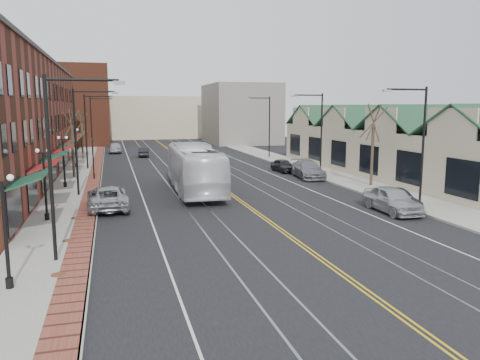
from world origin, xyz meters
TOP-DOWN VIEW (x-y plane):
  - ground at (0.00, 0.00)m, footprint 160.00×160.00m
  - sidewalk_left at (-12.00, 20.00)m, footprint 4.00×120.00m
  - sidewalk_right at (12.00, 20.00)m, footprint 4.00×120.00m
  - building_right at (18.00, 20.00)m, footprint 8.00×36.00m
  - backdrop_left at (-16.00, 70.00)m, footprint 14.00×18.00m
  - backdrop_mid at (0.00, 85.00)m, footprint 22.00×14.00m
  - backdrop_right at (15.00, 65.00)m, footprint 12.00×16.00m
  - streetlight_l_0 at (-11.05, 0.00)m, footprint 3.33×0.25m
  - streetlight_l_1 at (-11.05, 16.00)m, footprint 3.33×0.25m
  - streetlight_l_2 at (-11.05, 32.00)m, footprint 3.33×0.25m
  - streetlight_l_3 at (-11.05, 48.00)m, footprint 3.33×0.25m
  - streetlight_r_0 at (11.05, 6.00)m, footprint 3.33×0.25m
  - streetlight_r_1 at (11.05, 22.00)m, footprint 3.33×0.25m
  - streetlight_r_2 at (11.05, 38.00)m, footprint 3.33×0.25m
  - lamppost_l_0 at (-12.80, -3.00)m, footprint 0.84×0.28m
  - lamppost_l_1 at (-12.80, 8.00)m, footprint 0.84×0.28m
  - lamppost_l_2 at (-12.80, 20.00)m, footprint 0.84×0.28m
  - lamppost_l_3 at (-12.80, 34.00)m, footprint 0.84×0.28m
  - tree_left_near at (-12.50, 26.00)m, footprint 1.78×1.37m
  - tree_left_far at (-12.50, 42.00)m, footprint 1.66×1.28m
  - tree_right_mid at (12.50, 14.00)m, footprint 1.90×1.46m
  - manhole_near at (-11.20, -2.00)m, footprint 0.60×0.60m
  - manhole_mid at (-11.20, 3.00)m, footprint 0.60×0.60m
  - manhole_far at (-11.20, 8.00)m, footprint 0.60×0.60m
  - traffic_signal at (-10.60, 24.00)m, footprint 0.18×0.15m
  - transit_bus at (-2.51, 15.88)m, footprint 3.74×13.69m
  - parked_suv at (-9.30, 10.76)m, footprint 2.85×5.83m
  - parked_car_a at (8.55, 4.85)m, footprint 2.16×5.06m
  - parked_car_b at (9.30, 5.56)m, footprint 1.45×4.15m
  - parked_car_c at (9.30, 20.10)m, footprint 2.94×5.89m
  - parked_car_d at (8.51, 24.71)m, footprint 1.83×4.09m
  - distant_car_left at (-4.61, 44.24)m, footprint 1.71×4.08m
  - distant_car_right at (1.77, 42.78)m, footprint 2.30×4.73m
  - distant_car_far at (-8.37, 50.69)m, footprint 1.93×4.74m

SIDE VIEW (x-z plane):
  - ground at x=0.00m, z-range 0.00..0.00m
  - sidewalk_left at x=-12.00m, z-range 0.00..0.15m
  - sidewalk_right at x=12.00m, z-range 0.00..0.15m
  - manhole_near at x=-11.20m, z-range 0.15..0.17m
  - manhole_mid at x=-11.20m, z-range 0.15..0.17m
  - manhole_far at x=-11.20m, z-range 0.15..0.17m
  - distant_car_left at x=-4.61m, z-range 0.00..1.31m
  - distant_car_right at x=1.77m, z-range 0.00..1.33m
  - parked_car_d at x=8.51m, z-range 0.00..1.37m
  - parked_car_b at x=9.30m, z-range 0.00..1.37m
  - parked_suv at x=-9.30m, z-range 0.00..1.59m
  - distant_car_far at x=-8.37m, z-range 0.00..1.61m
  - parked_car_c at x=9.30m, z-range 0.00..1.64m
  - parked_car_a at x=8.55m, z-range 0.00..1.71m
  - transit_bus at x=-2.51m, z-range 0.00..3.78m
  - lamppost_l_0 at x=-12.80m, z-range 0.07..4.34m
  - lamppost_l_1 at x=-12.80m, z-range 0.07..4.34m
  - lamppost_l_2 at x=-12.80m, z-range 0.07..4.34m
  - lamppost_l_3 at x=-12.80m, z-range 0.07..4.34m
  - building_right at x=18.00m, z-range 0.00..4.60m
  - traffic_signal at x=-10.60m, z-range 0.45..4.25m
  - tree_left_far at x=-12.50m, z-range 0.26..6.29m
  - tree_left_near at x=-12.50m, z-range 0.27..6.75m
  - tree_right_mid at x=12.50m, z-range 0.28..7.22m
  - backdrop_mid at x=0.00m, z-range 0.00..9.00m
  - streetlight_l_0 at x=-11.05m, z-range 1.03..9.03m
  - streetlight_l_1 at x=-11.05m, z-range 1.03..9.03m
  - streetlight_l_2 at x=-11.05m, z-range 1.03..9.03m
  - streetlight_l_3 at x=-11.05m, z-range 1.03..9.03m
  - streetlight_r_0 at x=11.05m, z-range 1.03..9.03m
  - streetlight_r_1 at x=11.05m, z-range 1.03..9.03m
  - streetlight_r_2 at x=11.05m, z-range 1.03..9.03m
  - backdrop_right at x=15.00m, z-range 0.00..11.00m
  - backdrop_left at x=-16.00m, z-range 0.00..14.00m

